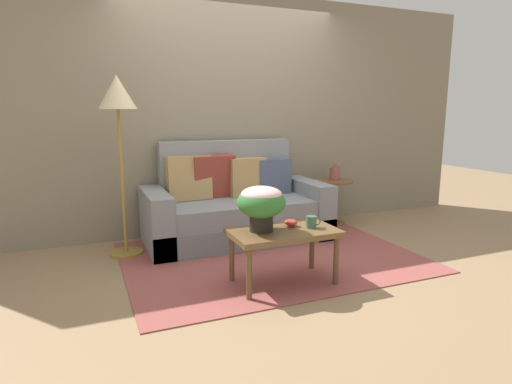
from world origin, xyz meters
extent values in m
plane|color=#997A56|center=(0.00, 0.00, 0.00)|extent=(14.00, 14.00, 0.00)
cube|color=gray|center=(0.00, 1.15, 1.32)|extent=(6.40, 0.12, 2.63)
cube|color=#994C47|center=(0.00, -0.01, 0.01)|extent=(2.67, 1.97, 0.01)
cube|color=slate|center=(-0.10, 0.61, 0.12)|extent=(1.91, 0.87, 0.24)
cube|color=gray|center=(-0.10, 0.59, 0.34)|extent=(1.48, 0.79, 0.20)
cube|color=gray|center=(-0.10, 0.97, 0.63)|extent=(1.48, 0.16, 0.82)
cube|color=gray|center=(-0.95, 0.61, 0.30)|extent=(0.22, 0.87, 0.59)
cube|color=gray|center=(0.75, 0.61, 0.30)|extent=(0.22, 0.87, 0.59)
cube|color=tan|center=(0.09, 0.81, 0.65)|extent=(0.42, 0.20, 0.42)
cube|color=tan|center=(-0.56, 0.82, 0.67)|extent=(0.47, 0.20, 0.47)
cube|color=#93382D|center=(-0.29, 0.83, 0.67)|extent=(0.47, 0.21, 0.47)
cube|color=#4C5670|center=(0.40, 0.81, 0.63)|extent=(0.39, 0.18, 0.39)
cylinder|color=brown|center=(-0.53, -0.80, 0.20)|extent=(0.04, 0.04, 0.40)
cylinder|color=brown|center=(0.21, -0.80, 0.20)|extent=(0.04, 0.04, 0.40)
cylinder|color=brown|center=(-0.53, -0.42, 0.20)|extent=(0.04, 0.04, 0.40)
cylinder|color=brown|center=(0.21, -0.42, 0.20)|extent=(0.04, 0.04, 0.40)
cube|color=brown|center=(-0.16, -0.61, 0.42)|extent=(0.84, 0.48, 0.04)
cylinder|color=brown|center=(1.19, 0.78, 0.01)|extent=(0.29, 0.29, 0.03)
cylinder|color=brown|center=(1.19, 0.78, 0.27)|extent=(0.05, 0.05, 0.49)
cylinder|color=brown|center=(1.19, 0.78, 0.53)|extent=(0.45, 0.45, 0.03)
cylinder|color=olive|center=(-1.25, 0.60, 0.01)|extent=(0.31, 0.31, 0.03)
cylinder|color=olive|center=(-1.25, 0.60, 0.70)|extent=(0.03, 0.03, 1.35)
cone|color=beige|center=(-1.25, 0.60, 1.53)|extent=(0.34, 0.34, 0.30)
cylinder|color=black|center=(-0.34, -0.57, 0.52)|extent=(0.18, 0.18, 0.15)
ellipsoid|color=#337533|center=(-0.34, -0.57, 0.67)|extent=(0.38, 0.38, 0.24)
ellipsoid|color=beige|center=(-0.34, -0.57, 0.73)|extent=(0.32, 0.32, 0.13)
cylinder|color=#3D664C|center=(0.07, -0.64, 0.49)|extent=(0.08, 0.08, 0.10)
torus|color=#3D664C|center=(0.12, -0.64, 0.49)|extent=(0.07, 0.01, 0.07)
cylinder|color=#B2382D|center=(-0.06, -0.54, 0.45)|extent=(0.05, 0.05, 0.02)
ellipsoid|color=#B2382D|center=(-0.06, -0.54, 0.48)|extent=(0.11, 0.11, 0.05)
cylinder|color=#934C42|center=(1.21, 0.80, 0.62)|extent=(0.12, 0.12, 0.15)
cylinder|color=#934C42|center=(1.21, 0.80, 0.72)|extent=(0.05, 0.05, 0.05)
camera|label=1|loc=(-1.60, -3.51, 1.37)|focal=29.95mm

